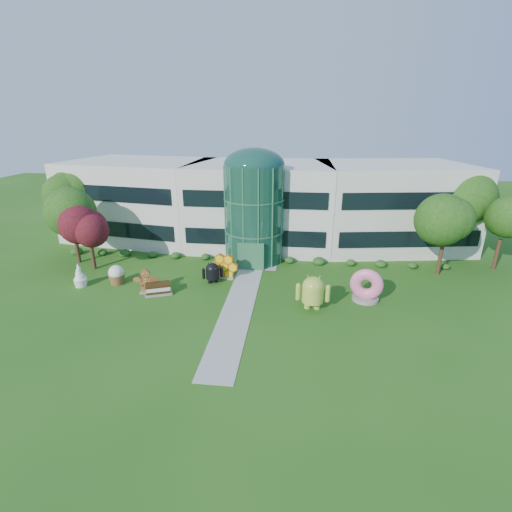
# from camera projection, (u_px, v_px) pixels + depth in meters

# --- Properties ---
(ground) EXTENTS (140.00, 140.00, 0.00)m
(ground) POSITION_uv_depth(u_px,v_px,m) (236.00, 315.00, 28.31)
(ground) COLOR #215114
(ground) RESTS_ON ground
(building) EXTENTS (46.00, 15.00, 9.30)m
(building) POSITION_uv_depth(u_px,v_px,m) (260.00, 204.00, 43.42)
(building) COLOR beige
(building) RESTS_ON ground
(atrium) EXTENTS (6.00, 6.00, 9.80)m
(atrium) POSITION_uv_depth(u_px,v_px,m) (254.00, 214.00, 37.75)
(atrium) COLOR #194738
(atrium) RESTS_ON ground
(walkway) EXTENTS (2.40, 20.00, 0.04)m
(walkway) POSITION_uv_depth(u_px,v_px,m) (240.00, 302.00, 30.16)
(walkway) COLOR #9E9E93
(walkway) RESTS_ON ground
(tree_red) EXTENTS (4.00, 4.00, 6.00)m
(tree_red) POSITION_uv_depth(u_px,v_px,m) (90.00, 240.00, 35.89)
(tree_red) COLOR #3F0C14
(tree_red) RESTS_ON ground
(trees_backdrop) EXTENTS (52.00, 8.00, 8.40)m
(trees_backdrop) POSITION_uv_depth(u_px,v_px,m) (255.00, 218.00, 38.93)
(trees_backdrop) COLOR #1E4210
(trees_backdrop) RESTS_ON ground
(android_green) EXTENTS (2.80, 1.90, 3.14)m
(android_green) POSITION_uv_depth(u_px,v_px,m) (313.00, 290.00, 28.71)
(android_green) COLOR #A3BC3C
(android_green) RESTS_ON ground
(android_black) EXTENTS (2.31, 1.93, 2.24)m
(android_black) POSITION_uv_depth(u_px,v_px,m) (213.00, 271.00, 33.42)
(android_black) COLOR black
(android_black) RESTS_ON ground
(donut) EXTENTS (2.94, 1.94, 2.80)m
(donut) POSITION_uv_depth(u_px,v_px,m) (367.00, 284.00, 30.15)
(donut) COLOR #E85886
(donut) RESTS_ON ground
(gingerbread) EXTENTS (2.48, 1.35, 2.16)m
(gingerbread) POSITION_uv_depth(u_px,v_px,m) (146.00, 281.00, 31.59)
(gingerbread) COLOR brown
(gingerbread) RESTS_ON ground
(ice_cream_sandwich) EXTENTS (2.49, 1.86, 0.99)m
(ice_cream_sandwich) POSITION_uv_depth(u_px,v_px,m) (158.00, 289.00, 31.45)
(ice_cream_sandwich) COLOR black
(ice_cream_sandwich) RESTS_ON ground
(honeycomb) EXTENTS (2.78, 1.21, 2.13)m
(honeycomb) POSITION_uv_depth(u_px,v_px,m) (225.00, 267.00, 34.48)
(honeycomb) COLOR yellow
(honeycomb) RESTS_ON ground
(froyo) EXTENTS (1.44, 1.44, 2.11)m
(froyo) POSITION_uv_depth(u_px,v_px,m) (79.00, 275.00, 32.76)
(froyo) COLOR white
(froyo) RESTS_ON ground
(cupcake) EXTENTS (1.92, 1.92, 1.77)m
(cupcake) POSITION_uv_depth(u_px,v_px,m) (117.00, 275.00, 33.29)
(cupcake) COLOR white
(cupcake) RESTS_ON ground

